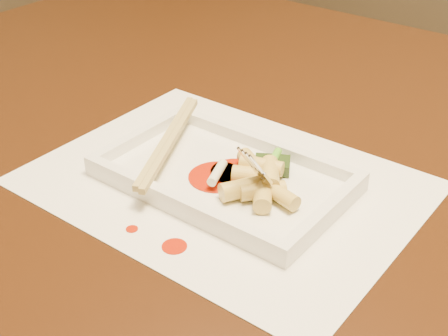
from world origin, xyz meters
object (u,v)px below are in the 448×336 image
Objects in this scene: placemat at (224,183)px; fork at (293,127)px; chopstick_a at (166,139)px; table at (300,200)px; plate_base at (224,179)px.

placemat is 0.11m from fork.
chopstick_a is 0.16m from fork.
chopstick_a is at bearing -121.49° from table.
table is 0.24m from fork.
chopstick_a is (-0.09, -0.15, 0.13)m from table.
chopstick_a reaches higher than placemat.
table is 0.18m from placemat.
placemat is at bearing 0.00° from chopstick_a.
placemat is at bearing -94.00° from table.
placemat reaches higher than table.
table is 0.19m from plate_base.
fork is at bearing 14.42° from placemat.
fork is at bearing 14.42° from plate_base.
chopstick_a is (-0.08, 0.00, 0.03)m from placemat.
plate_base is at bearing 0.00° from placemat.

